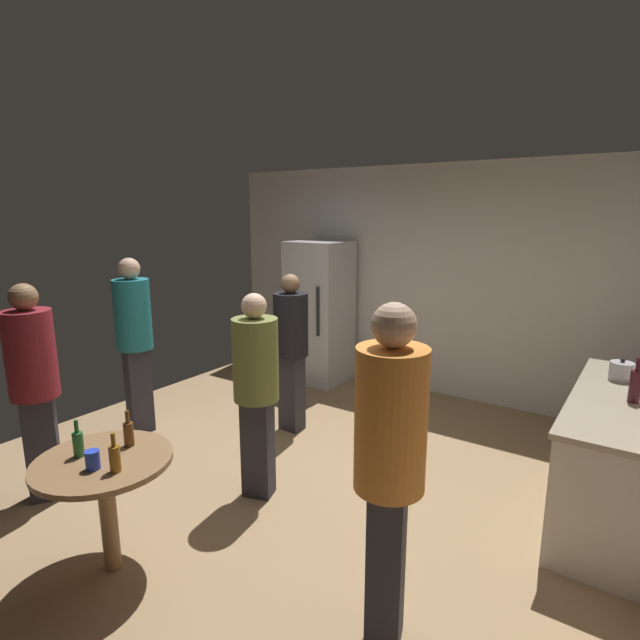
{
  "coord_description": "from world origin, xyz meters",
  "views": [
    {
      "loc": [
        2.39,
        -2.97,
        2.17
      ],
      "look_at": [
        -0.06,
        0.61,
        1.22
      ],
      "focal_mm": 28.1,
      "sensor_mm": 36.0,
      "label": 1
    }
  ],
  "objects": [
    {
      "name": "ground_plane",
      "position": [
        0.0,
        0.0,
        -0.05
      ],
      "size": [
        5.2,
        5.2,
        0.1
      ],
      "primitive_type": "cube",
      "color": "#9E7C56"
    },
    {
      "name": "wall_back",
      "position": [
        0.0,
        2.63,
        1.35
      ],
      "size": [
        5.32,
        0.06,
        2.7
      ],
      "primitive_type": "cube",
      "color": "silver",
      "rests_on": "ground_plane"
    },
    {
      "name": "refrigerator",
      "position": [
        -1.16,
        2.2,
        0.9
      ],
      "size": [
        0.7,
        0.68,
        1.8
      ],
      "color": "silver",
      "rests_on": "ground_plane"
    },
    {
      "name": "kitchen_counter",
      "position": [
        2.28,
        0.95,
        0.45
      ],
      "size": [
        0.64,
        1.86,
        0.9
      ],
      "color": "beige",
      "rests_on": "ground_plane"
    },
    {
      "name": "kettle",
      "position": [
        2.23,
        1.35,
        0.97
      ],
      "size": [
        0.24,
        0.17,
        0.18
      ],
      "color": "#B2B2B7",
      "rests_on": "kitchen_counter"
    },
    {
      "name": "wine_bottle_on_counter",
      "position": [
        2.34,
        0.87,
        1.02
      ],
      "size": [
        0.08,
        0.08,
        0.31
      ],
      "color": "#3F141E",
      "rests_on": "kitchen_counter"
    },
    {
      "name": "foreground_table",
      "position": [
        -0.21,
        -1.45,
        0.63
      ],
      "size": [
        0.8,
        0.8,
        0.73
      ],
      "color": "olive",
      "rests_on": "ground_plane"
    },
    {
      "name": "beer_bottle_amber",
      "position": [
        -0.01,
        -1.5,
        0.82
      ],
      "size": [
        0.06,
        0.06,
        0.23
      ],
      "color": "#8C5919",
      "rests_on": "foreground_table"
    },
    {
      "name": "beer_bottle_brown",
      "position": [
        -0.22,
        -1.26,
        0.82
      ],
      "size": [
        0.06,
        0.06,
        0.23
      ],
      "color": "#593314",
      "rests_on": "foreground_table"
    },
    {
      "name": "beer_bottle_green",
      "position": [
        -0.35,
        -1.51,
        0.82
      ],
      "size": [
        0.06,
        0.06,
        0.23
      ],
      "color": "#26662D",
      "rests_on": "foreground_table"
    },
    {
      "name": "plastic_cup_blue",
      "position": [
        -0.14,
        -1.55,
        0.79
      ],
      "size": [
        0.08,
        0.08,
        0.11
      ],
      "primitive_type": "cylinder",
      "color": "blue",
      "rests_on": "foreground_table"
    },
    {
      "name": "person_in_maroon_shirt",
      "position": [
        -1.33,
        -1.27,
        0.98
      ],
      "size": [
        0.47,
        0.47,
        1.67
      ],
      "rotation": [
        0.0,
        0.0,
        -0.59
      ],
      "color": "#2D2D38",
      "rests_on": "ground_plane"
    },
    {
      "name": "person_in_orange_shirt",
      "position": [
        1.44,
        -0.99,
        1.04
      ],
      "size": [
        0.43,
        0.43,
        1.77
      ],
      "rotation": [
        0.0,
        0.0,
        -2.83
      ],
      "color": "#2D2D38",
      "rests_on": "ground_plane"
    },
    {
      "name": "person_in_olive_shirt",
      "position": [
        -0.01,
        -0.31,
        0.93
      ],
      "size": [
        0.43,
        0.43,
        1.59
      ],
      "rotation": [
        0.0,
        0.0,
        -1.25
      ],
      "color": "#2D2D38",
      "rests_on": "ground_plane"
    },
    {
      "name": "person_in_teal_shirt",
      "position": [
        -1.75,
        -0.1,
        1.02
      ],
      "size": [
        0.41,
        0.41,
        1.74
      ],
      "rotation": [
        0.0,
        0.0,
        -0.25
      ],
      "color": "#2D2D38",
      "rests_on": "ground_plane"
    },
    {
      "name": "person_in_black_shirt",
      "position": [
        -0.52,
        0.79,
        0.92
      ],
      "size": [
        0.35,
        0.35,
        1.58
      ],
      "rotation": [
        0.0,
        0.0,
        -1.6
      ],
      "color": "#2D2D38",
      "rests_on": "ground_plane"
    }
  ]
}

